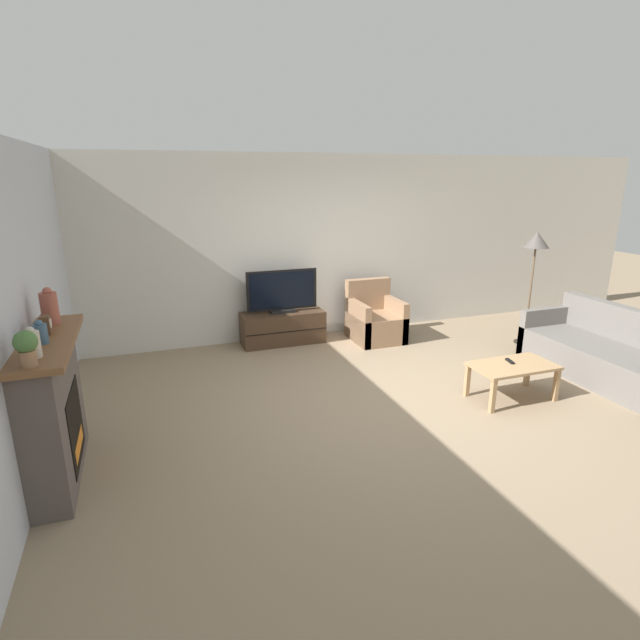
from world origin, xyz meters
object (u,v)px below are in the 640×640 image
Objects in this scene: mantel_vase_left at (32,344)px; couch at (608,356)px; potted_plant at (26,346)px; fireplace at (53,409)px; mantel_vase_centre_left at (40,333)px; armchair at (375,321)px; floor_lamp at (536,247)px; remote at (510,361)px; tv at (282,293)px; coffee_table at (513,369)px; mantel_vase_right at (49,307)px; tv_stand at (283,328)px; mantel_clock at (46,325)px.

couch is (5.98, 0.46, -1.01)m from mantel_vase_left.
mantel_vase_left is at bearing 90.00° from potted_plant.
mantel_vase_left reaches higher than fireplace.
potted_plant is (0.00, -0.49, 0.06)m from mantel_vase_centre_left.
floor_lamp is at bearing -24.25° from armchair.
tv is at bearing 138.48° from remote.
coffee_table is at bearing 0.77° from mantel_vase_centre_left.
coffee_table is (4.49, 0.37, -0.94)m from mantel_vase_left.
floor_lamp is (5.99, 1.54, 0.15)m from mantel_vase_centre_left.
floor_lamp is at bearing 9.67° from mantel_vase_right.
floor_lamp is at bearing 17.23° from mantel_vase_left.
mantel_vase_centre_left is (-0.00, 0.31, -0.02)m from mantel_vase_left.
mantel_vase_right reaches higher than tv.
tv_stand is 3.28m from coffee_table.
mantel_vase_left is 0.11× the size of couch.
floor_lamp is (3.37, -1.20, 0.66)m from tv.
coffee_table is 0.56× the size of floor_lamp.
couch is (5.98, 0.63, -1.05)m from potted_plant.
floor_lamp is at bearing -19.68° from tv_stand.
tv is at bearing 45.08° from fireplace.
mantel_vase_centre_left reaches higher than tv.
potted_plant is 0.15× the size of floor_lamp.
remote is at bearing -54.24° from tv.
armchair is (3.97, 2.21, -0.98)m from mantel_clock.
mantel_vase_centre_left is 0.24m from mantel_clock.
tv is 3.64m from floor_lamp.
remote is (4.52, 0.03, -0.19)m from fireplace.
potted_plant is at bearing -128.97° from tv_stand.
mantel_vase_right is (0.00, 0.52, 0.07)m from mantel_vase_centre_left.
mantel_vase_centre_left is at bearing -133.63° from tv.
fireplace is 0.84m from mantel_vase_right.
fireplace is 4.34× the size of mantel_vase_right.
mantel_vase_left is 0.69× the size of mantel_vase_right.
potted_plant is 0.20× the size of tv_stand.
tv is at bearing 43.72° from mantel_clock.
potted_plant is (-0.00, -1.01, -0.01)m from mantel_vase_right.
mantel_vase_centre_left is 4.77m from armchair.
armchair is 2.49m from floor_lamp.
tv_stand is at bearing 90.00° from tv.
armchair is at bearing 25.96° from mantel_vase_right.
couch is at bearing -3.65° from mantel_vase_right.
potted_plant is 0.28× the size of armchair.
mantel_clock is 0.12× the size of tv_stand.
mantel_vase_left is 0.18m from potted_plant.
tv_stand is 3.23m from remote.
coffee_table is at bearing -2.34° from mantel_clock.
couch is at bearing 6.02° from potted_plant.
tv_stand is 1.38m from armchair.
fireplace is at bearing 99.13° from mantel_vase_centre_left.
mantel_vase_centre_left is 6.07m from couch.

